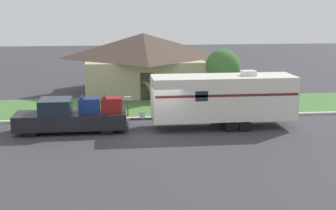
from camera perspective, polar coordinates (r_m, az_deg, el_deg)
The scene contains 8 objects.
ground_plane at distance 25.68m, azimuth -1.07°, elevation -3.68°, with size 120.00×120.00×0.00m, color #38383D.
curb_strip at distance 29.27m, azimuth -1.80°, elevation -1.58°, with size 80.00×0.30×0.14m.
lawn_strip at distance 32.83m, azimuth -2.34°, elevation -0.19°, with size 80.00×7.00×0.03m.
house_across_street at distance 38.54m, azimuth -3.03°, elevation 5.33°, with size 9.81×8.60×4.78m.
pickup_truck at distance 26.69m, azimuth -11.69°, elevation -1.39°, with size 6.26×2.00×2.02m.
travel_trailer at distance 27.12m, azimuth 6.72°, elevation 0.97°, with size 9.45×2.44×3.30m.
mailbox at distance 29.75m, azimuth -4.94°, elevation 0.45°, with size 0.48×0.20×1.31m.
tree_in_yard at distance 32.98m, azimuth 6.70°, elevation 4.65°, with size 2.43×2.43×4.00m.
Camera 1 is at (-2.41, -24.61, 6.94)m, focal length 50.00 mm.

